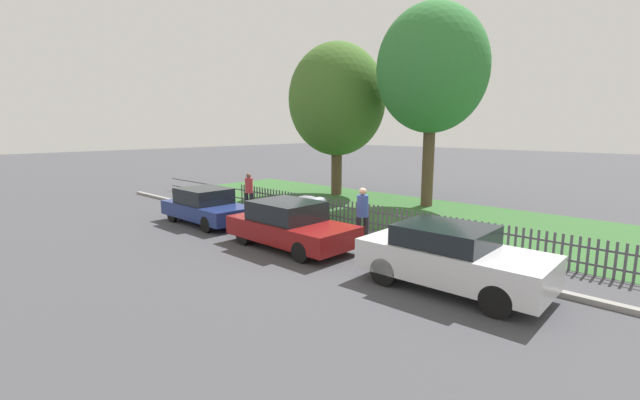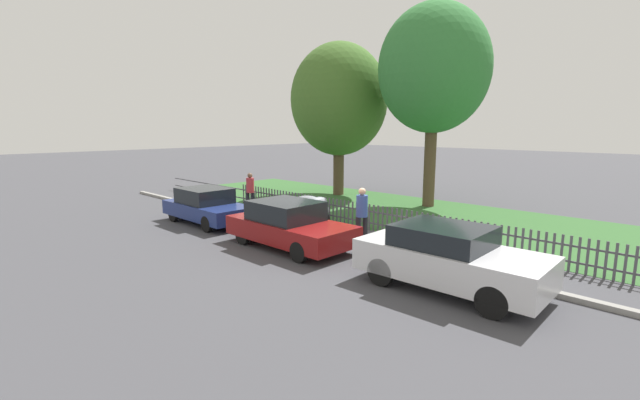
# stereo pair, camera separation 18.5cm
# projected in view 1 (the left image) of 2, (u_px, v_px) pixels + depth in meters

# --- Properties ---
(ground_plane) EXTENTS (120.00, 120.00, 0.00)m
(ground_plane) POSITION_uv_depth(u_px,v_px,m) (331.00, 242.00, 13.42)
(ground_plane) COLOR #424247
(kerb_stone) EXTENTS (28.24, 0.20, 0.12)m
(kerb_stone) POSITION_uv_depth(u_px,v_px,m) (334.00, 239.00, 13.48)
(kerb_stone) COLOR gray
(kerb_stone) RESTS_ON ground
(grass_strip) EXTENTS (28.24, 7.30, 0.01)m
(grass_strip) POSITION_uv_depth(u_px,v_px,m) (425.00, 215.00, 17.50)
(grass_strip) COLOR #33602D
(grass_strip) RESTS_ON ground
(park_fence) EXTENTS (28.24, 0.05, 0.92)m
(park_fence) POSITION_uv_depth(u_px,v_px,m) (371.00, 217.00, 14.82)
(park_fence) COLOR #4C4C51
(park_fence) RESTS_ON ground
(parked_car_silver_hatchback) EXTENTS (3.85, 1.70, 1.31)m
(parked_car_silver_hatchback) POSITION_uv_depth(u_px,v_px,m) (206.00, 206.00, 15.88)
(parked_car_silver_hatchback) COLOR navy
(parked_car_silver_hatchback) RESTS_ON ground
(parked_car_black_saloon) EXTENTS (4.09, 1.82, 1.38)m
(parked_car_black_saloon) POSITION_uv_depth(u_px,v_px,m) (290.00, 225.00, 12.72)
(parked_car_black_saloon) COLOR maroon
(parked_car_black_saloon) RESTS_ON ground
(parked_car_navy_estate) EXTENTS (4.09, 1.90, 1.42)m
(parked_car_navy_estate) POSITION_uv_depth(u_px,v_px,m) (451.00, 257.00, 9.41)
(parked_car_navy_estate) COLOR silver
(parked_car_navy_estate) RESTS_ON ground
(covered_motorcycle) EXTENTS (1.91, 0.93, 1.09)m
(covered_motorcycle) POSITION_uv_depth(u_px,v_px,m) (310.00, 208.00, 15.54)
(covered_motorcycle) COLOR black
(covered_motorcycle) RESTS_ON ground
(tree_nearest_kerb) EXTENTS (4.98, 4.98, 7.81)m
(tree_nearest_kerb) POSITION_uv_depth(u_px,v_px,m) (337.00, 100.00, 21.98)
(tree_nearest_kerb) COLOR brown
(tree_nearest_kerb) RESTS_ON ground
(tree_behind_motorcycle) EXTENTS (4.80, 4.80, 8.81)m
(tree_behind_motorcycle) POSITION_uv_depth(u_px,v_px,m) (432.00, 69.00, 18.50)
(tree_behind_motorcycle) COLOR brown
(tree_behind_motorcycle) RESTS_ON ground
(pedestrian_near_fence) EXTENTS (0.47, 0.47, 1.73)m
(pedestrian_near_fence) POSITION_uv_depth(u_px,v_px,m) (362.00, 212.00, 13.09)
(pedestrian_near_fence) COLOR black
(pedestrian_near_fence) RESTS_ON ground
(pedestrian_by_lamp) EXTENTS (0.46, 0.46, 1.63)m
(pedestrian_by_lamp) POSITION_uv_depth(u_px,v_px,m) (249.00, 190.00, 18.18)
(pedestrian_by_lamp) COLOR black
(pedestrian_by_lamp) RESTS_ON ground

